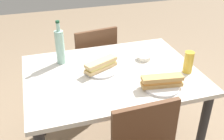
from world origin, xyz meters
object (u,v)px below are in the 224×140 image
at_px(dining_table, 112,86).
at_px(baguette_sandwich_near, 101,65).
at_px(baguette_sandwich_far, 162,81).
at_px(beer_glass, 188,62).
at_px(chair_far, 93,63).
at_px(plate_far, 161,86).
at_px(plate_near, 101,70).
at_px(water_bottle, 60,46).
at_px(knife_far, 157,81).
at_px(knife_near, 95,66).
at_px(olive_bowl, 144,58).

relative_size(dining_table, baguette_sandwich_near, 4.71).
relative_size(baguette_sandwich_far, beer_glass, 1.75).
relative_size(dining_table, baguette_sandwich_far, 4.45).
bearing_deg(baguette_sandwich_near, chair_far, 82.57).
bearing_deg(plate_far, plate_near, 134.57).
bearing_deg(water_bottle, baguette_sandwich_near, -39.69).
bearing_deg(knife_far, chair_far, 104.96).
relative_size(knife_near, plate_far, 0.72).
xyz_separation_m(dining_table, chair_far, (0.01, 0.64, -0.15)).
xyz_separation_m(baguette_sandwich_far, beer_glass, (0.26, 0.12, 0.03)).
bearing_deg(water_bottle, dining_table, -38.52).
height_order(baguette_sandwich_far, beer_glass, beer_glass).
bearing_deg(water_bottle, plate_far, -43.01).
bearing_deg(plate_far, olive_bowl, 83.54).
height_order(knife_near, olive_bowl, olive_bowl).
xyz_separation_m(chair_far, knife_far, (0.23, -0.85, 0.28)).
bearing_deg(water_bottle, plate_near, -39.69).
xyz_separation_m(plate_near, beer_glass, (0.56, -0.19, 0.07)).
bearing_deg(dining_table, beer_glass, -16.04).
relative_size(plate_near, baguette_sandwich_near, 0.91).
bearing_deg(baguette_sandwich_far, beer_glass, 25.93).
height_order(chair_far, knife_near, chair_far).
height_order(plate_near, beer_glass, beer_glass).
bearing_deg(plate_near, olive_bowl, 11.59).
relative_size(dining_table, knife_near, 7.19).
distance_m(baguette_sandwich_near, baguette_sandwich_far, 0.44).
distance_m(chair_far, olive_bowl, 0.65).
bearing_deg(beer_glass, plate_near, 161.64).
bearing_deg(olive_bowl, dining_table, -157.91).
relative_size(chair_far, knife_near, 5.27).
relative_size(plate_near, beer_glass, 1.51).
bearing_deg(plate_near, baguette_sandwich_near, 90.00).
bearing_deg(dining_table, baguette_sandwich_near, 146.22).
relative_size(plate_near, knife_far, 1.36).
xyz_separation_m(baguette_sandwich_far, olive_bowl, (0.04, 0.38, -0.03)).
distance_m(plate_near, beer_glass, 0.60).
bearing_deg(olive_bowl, knife_near, -175.42).
bearing_deg(plate_near, water_bottle, 140.31).
height_order(chair_far, water_bottle, water_bottle).
xyz_separation_m(plate_near, water_bottle, (-0.25, 0.20, 0.12)).
bearing_deg(baguette_sandwich_far, water_bottle, 136.99).
relative_size(plate_near, baguette_sandwich_far, 0.86).
bearing_deg(knife_near, baguette_sandwich_far, -46.15).
height_order(baguette_sandwich_far, knife_far, baguette_sandwich_far).
xyz_separation_m(knife_far, beer_glass, (0.26, 0.07, 0.06)).
bearing_deg(baguette_sandwich_near, water_bottle, 140.31).
bearing_deg(water_bottle, baguette_sandwich_far, -43.01).
relative_size(chair_far, olive_bowl, 8.58).
distance_m(chair_far, baguette_sandwich_near, 0.67).
height_order(dining_table, beer_glass, beer_glass).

